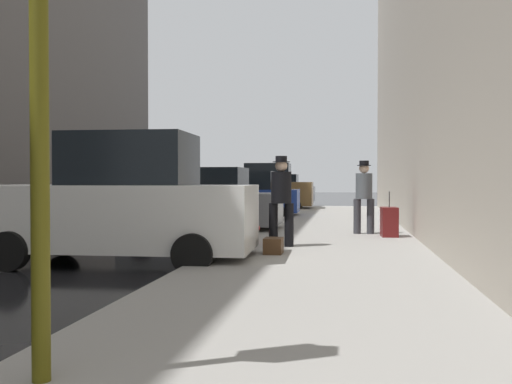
{
  "coord_description": "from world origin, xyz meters",
  "views": [
    {
      "loc": [
        6.45,
        -9.2,
        1.45
      ],
      "look_at": [
        4.13,
        5.43,
        1.15
      ],
      "focal_mm": 40.0,
      "sensor_mm": 36.0,
      "label": 1
    }
  ],
  "objects": [
    {
      "name": "pedestrian_with_beanie",
      "position": [
        6.88,
        4.87,
        1.14
      ],
      "size": [
        0.5,
        0.41,
        1.78
      ],
      "color": "#333338",
      "rests_on": "sidewalk"
    },
    {
      "name": "pedestrian_with_fedora",
      "position": [
        5.19,
        1.93,
        1.14
      ],
      "size": [
        0.52,
        0.46,
        1.78
      ],
      "color": "black",
      "rests_on": "sidewalk"
    },
    {
      "name": "duffel_bag",
      "position": [
        5.18,
        0.8,
        0.29
      ],
      "size": [
        0.32,
        0.44,
        0.28
      ],
      "color": "#472D19",
      "rests_on": "sidewalk"
    },
    {
      "name": "parked_blue_sedan",
      "position": [
        2.65,
        11.96,
        0.85
      ],
      "size": [
        4.24,
        2.13,
        1.79
      ],
      "color": "navy",
      "rests_on": "ground_plane"
    },
    {
      "name": "sidewalk",
      "position": [
        6.0,
        0.0,
        0.07
      ],
      "size": [
        4.0,
        40.0,
        0.15
      ],
      "primitive_type": "cube",
      "color": "gray",
      "rests_on": "ground_plane"
    },
    {
      "name": "parked_gray_coupe",
      "position": [
        2.65,
        5.78,
        0.85
      ],
      "size": [
        4.23,
        2.11,
        1.79
      ],
      "color": "slate",
      "rests_on": "ground_plane"
    },
    {
      "name": "fire_hydrant",
      "position": [
        4.45,
        2.57,
        0.5
      ],
      "size": [
        0.42,
        0.22,
        0.7
      ],
      "color": "red",
      "rests_on": "sidewalk"
    },
    {
      "name": "parked_silver_sedan",
      "position": [
        2.65,
        22.79,
        0.85
      ],
      "size": [
        4.2,
        2.06,
        1.79
      ],
      "color": "#B7BABF",
      "rests_on": "ground_plane"
    },
    {
      "name": "parked_white_van",
      "position": [
        2.65,
        0.11,
        1.03
      ],
      "size": [
        4.66,
        2.18,
        2.25
      ],
      "color": "silver",
      "rests_on": "ground_plane"
    },
    {
      "name": "parked_bronze_suv",
      "position": [
        2.65,
        17.51,
        1.03
      ],
      "size": [
        4.63,
        2.12,
        2.25
      ],
      "color": "brown",
      "rests_on": "ground_plane"
    },
    {
      "name": "rolling_suitcase",
      "position": [
        7.44,
        4.26,
        0.49
      ],
      "size": [
        0.39,
        0.58,
        1.04
      ],
      "color": "#591414",
      "rests_on": "sidewalk"
    }
  ]
}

